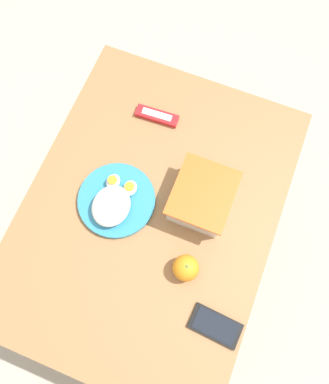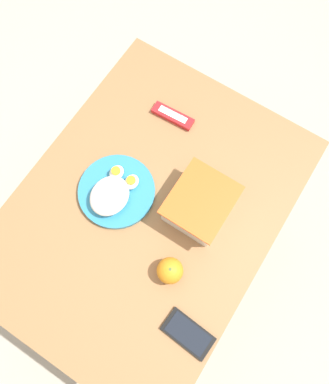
{
  "view_description": "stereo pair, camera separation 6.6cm",
  "coord_description": "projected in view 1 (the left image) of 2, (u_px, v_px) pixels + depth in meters",
  "views": [
    {
      "loc": [
        0.25,
        0.15,
        1.86
      ],
      "look_at": [
        -0.07,
        0.02,
        0.77
      ],
      "focal_mm": 35.0,
      "sensor_mm": 36.0,
      "label": 1
    },
    {
      "loc": [
        0.22,
        0.21,
        1.86
      ],
      "look_at": [
        -0.07,
        0.02,
        0.77
      ],
      "focal_mm": 35.0,
      "sensor_mm": 36.0,
      "label": 2
    }
  ],
  "objects": [
    {
      "name": "rice_plate",
      "position": [
        115.0,
        201.0,
        1.14
      ],
      "size": [
        0.24,
        0.24,
        0.07
      ],
      "color": "teal",
      "rests_on": "table"
    },
    {
      "name": "ground_plane",
      "position": [
        155.0,
        248.0,
        1.86
      ],
      "size": [
        10.0,
        10.0,
        0.0
      ],
      "primitive_type": "plane",
      "color": "#B2A899"
    },
    {
      "name": "orange_fruit",
      "position": [
        186.0,
        268.0,
        1.07
      ],
      "size": [
        0.08,
        0.08,
        0.08
      ],
      "color": "orange",
      "rests_on": "table"
    },
    {
      "name": "table",
      "position": [
        151.0,
        219.0,
        1.26
      ],
      "size": [
        1.02,
        0.77,
        0.74
      ],
      "color": "#996B42",
      "rests_on": "ground_plane"
    },
    {
      "name": "candy_bar",
      "position": [
        157.0,
        116.0,
        1.25
      ],
      "size": [
        0.05,
        0.15,
        0.02
      ],
      "color": "red",
      "rests_on": "table"
    },
    {
      "name": "cell_phone",
      "position": [
        215.0,
        326.0,
        1.05
      ],
      "size": [
        0.08,
        0.15,
        0.01
      ],
      "color": "black",
      "rests_on": "table"
    },
    {
      "name": "food_container",
      "position": [
        202.0,
        198.0,
        1.12
      ],
      "size": [
        0.2,
        0.17,
        0.1
      ],
      "color": "white",
      "rests_on": "table"
    }
  ]
}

